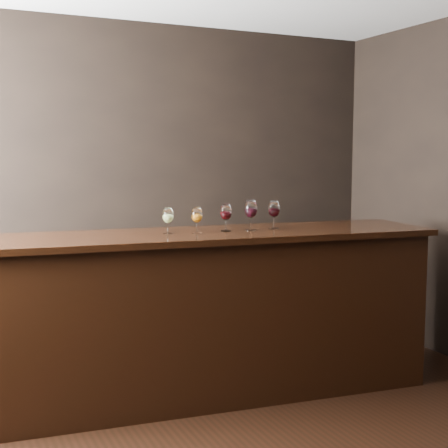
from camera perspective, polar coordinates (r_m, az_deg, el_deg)
name	(u,v)px	position (r m, az deg, el deg)	size (l,w,h in m)	color
room_shell	(172,131)	(3.25, -4.76, 8.48)	(5.02, 4.52, 2.81)	black
bar_counter	(202,318)	(4.39, -2.05, -8.56)	(3.18, 0.69, 1.11)	black
bar_top	(201,235)	(4.28, -2.08, -1.06)	(3.29, 0.76, 0.04)	black
back_bar_shelf	(108,301)	(5.26, -10.60, -6.93)	(2.70, 0.40, 0.97)	black
glass_white	(168,216)	(4.20, -5.15, 0.74)	(0.08, 0.08, 0.18)	white
glass_amber	(197,215)	(4.23, -2.50, 0.79)	(0.08, 0.08, 0.18)	white
glass_red_a	(226,213)	(4.33, 0.18, 1.04)	(0.08, 0.08, 0.19)	white
glass_red_b	(251,210)	(4.38, 2.47, 1.32)	(0.09, 0.09, 0.22)	white
glass_red_c	(274,210)	(4.49, 4.60, 1.33)	(0.09, 0.09, 0.21)	white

